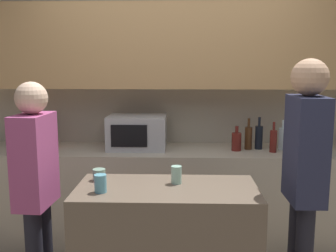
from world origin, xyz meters
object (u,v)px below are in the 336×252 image
object	(u,v)px
microwave	(137,132)
person_center	(36,181)
bottle_0	(236,141)
cup_1	(99,175)
bottle_3	(273,141)
bottle_2	(259,137)
bottle_4	(283,138)
bottle_1	(248,137)
person_left	(305,171)
cup_0	(176,175)
cup_2	(100,183)
toaster	(41,138)

from	to	relation	value
microwave	person_center	size ratio (longest dim) A/B	0.33
bottle_0	cup_1	bearing A→B (deg)	-138.77
bottle_3	cup_1	bearing A→B (deg)	-147.58
bottle_2	person_center	bearing A→B (deg)	-147.06
bottle_4	person_center	xyz separation A→B (m)	(-1.86, -1.06, -0.09)
person_center	microwave	bearing A→B (deg)	156.15
bottle_1	person_left	bearing A→B (deg)	-81.72
bottle_1	bottle_2	world-z (taller)	bottle_2
bottle_3	cup_0	size ratio (longest dim) A/B	2.32
bottle_4	person_center	distance (m)	2.14
bottle_4	person_center	size ratio (longest dim) A/B	0.17
bottle_3	cup_2	xyz separation A→B (m)	(-1.29, -1.10, -0.05)
bottle_0	bottle_1	size ratio (longest dim) A/B	0.78
person_left	bottle_4	bearing A→B (deg)	-7.73
toaster	cup_1	xyz separation A→B (m)	(0.73, -0.97, -0.06)
cup_1	bottle_3	bearing A→B (deg)	32.42
bottle_4	cup_2	world-z (taller)	bottle_4
microwave	person_left	size ratio (longest dim) A/B	0.30
bottle_0	bottle_1	distance (m)	0.13
toaster	bottle_4	xyz separation A→B (m)	(2.19, 0.00, 0.01)
bottle_0	person_left	distance (m)	1.08
cup_2	bottle_0	bearing A→B (deg)	49.76
cup_0	person_center	bearing A→B (deg)	-178.29
cup_0	cup_2	size ratio (longest dim) A/B	1.05
bottle_0	person_center	bearing A→B (deg)	-145.34
person_left	cup_2	bearing A→B (deg)	95.04
bottle_4	cup_0	size ratio (longest dim) A/B	2.31
cup_2	person_center	distance (m)	0.49
bottle_0	bottle_4	distance (m)	0.43
person_left	person_center	xyz separation A→B (m)	(-1.71, 0.05, -0.10)
microwave	bottle_2	xyz separation A→B (m)	(1.10, 0.01, -0.04)
toaster	cup_0	xyz separation A→B (m)	(1.25, -1.03, -0.04)
person_left	toaster	bearing A→B (deg)	61.53
bottle_2	bottle_3	bearing A→B (deg)	-51.50
microwave	person_left	xyz separation A→B (m)	(1.16, -1.11, -0.04)
bottle_1	bottle_0	bearing A→B (deg)	-154.44
cup_1	person_left	xyz separation A→B (m)	(1.31, -0.14, 0.08)
cup_1	bottle_4	bearing A→B (deg)	33.76
bottle_1	bottle_3	bearing A→B (deg)	-28.43
bottle_2	person_center	distance (m)	1.96
cup_0	person_center	distance (m)	0.91
toaster	cup_2	world-z (taller)	toaster
cup_1	cup_2	size ratio (longest dim) A/B	0.77
bottle_1	cup_0	bearing A→B (deg)	-121.90
person_center	bottle_1	bearing A→B (deg)	127.62
microwave	cup_2	distance (m)	1.22
bottle_1	cup_2	world-z (taller)	bottle_1
toaster	bottle_3	size ratio (longest dim) A/B	0.97
bottle_0	person_center	distance (m)	1.74
bottle_3	bottle_4	size ratio (longest dim) A/B	1.00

